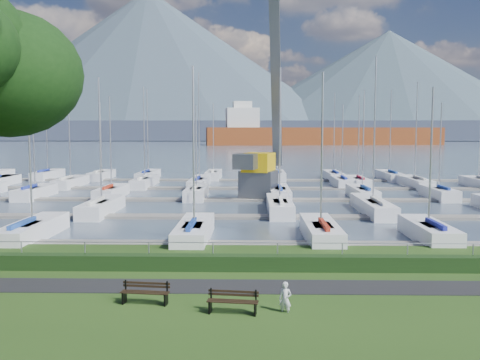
{
  "coord_description": "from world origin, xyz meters",
  "views": [
    {
      "loc": [
        0.79,
        -24.4,
        6.42
      ],
      "look_at": [
        0.0,
        12.0,
        3.0
      ],
      "focal_mm": 40.0,
      "sensor_mm": 36.0,
      "label": 1
    }
  ],
  "objects_px": {
    "bench_left": "(145,293)",
    "person": "(285,295)",
    "bench_right": "(233,302)",
    "crane": "(263,141)"
  },
  "relations": [
    {
      "from": "bench_left",
      "to": "bench_right",
      "type": "relative_size",
      "value": 1.0
    },
    {
      "from": "bench_left",
      "to": "crane",
      "type": "height_order",
      "value": "crane"
    },
    {
      "from": "person",
      "to": "bench_left",
      "type": "bearing_deg",
      "value": -169.64
    },
    {
      "from": "bench_right",
      "to": "crane",
      "type": "bearing_deg",
      "value": 93.99
    },
    {
      "from": "bench_left",
      "to": "person",
      "type": "relative_size",
      "value": 1.48
    },
    {
      "from": "crane",
      "to": "bench_right",
      "type": "bearing_deg",
      "value": -77.25
    },
    {
      "from": "bench_left",
      "to": "bench_right",
      "type": "xyz_separation_m",
      "value": [
        3.27,
        -0.97,
        0.0
      ]
    },
    {
      "from": "crane",
      "to": "bench_left",
      "type": "bearing_deg",
      "value": -82.85
    },
    {
      "from": "bench_right",
      "to": "bench_left",
      "type": "bearing_deg",
      "value": 170.46
    },
    {
      "from": "bench_left",
      "to": "person",
      "type": "height_order",
      "value": "person"
    }
  ]
}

